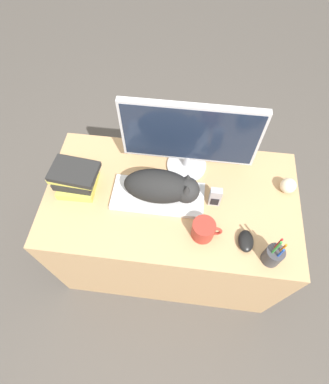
% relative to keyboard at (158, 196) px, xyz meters
% --- Properties ---
extents(ground_plane, '(12.00, 12.00, 0.00)m').
position_rel_keyboard_xyz_m(ground_plane, '(0.06, -0.32, -0.74)').
color(ground_plane, '#4C4742').
extents(desk, '(1.20, 0.66, 0.72)m').
position_rel_keyboard_xyz_m(desk, '(0.06, 0.01, -0.37)').
color(desk, tan).
rests_on(desk, ground_plane).
extents(keyboard, '(0.43, 0.18, 0.02)m').
position_rel_keyboard_xyz_m(keyboard, '(0.00, 0.00, 0.00)').
color(keyboard, silver).
rests_on(keyboard, desk).
extents(cat, '(0.34, 0.15, 0.15)m').
position_rel_keyboard_xyz_m(cat, '(0.03, 0.00, 0.09)').
color(cat, black).
rests_on(cat, keyboard).
extents(monitor, '(0.61, 0.20, 0.40)m').
position_rel_keyboard_xyz_m(monitor, '(0.12, 0.19, 0.21)').
color(monitor, '#B7B7BC').
rests_on(monitor, desk).
extents(computer_mouse, '(0.07, 0.10, 0.04)m').
position_rel_keyboard_xyz_m(computer_mouse, '(0.40, -0.18, 0.01)').
color(computer_mouse, black).
rests_on(computer_mouse, desk).
extents(coffee_mug, '(0.13, 0.10, 0.09)m').
position_rel_keyboard_xyz_m(coffee_mug, '(0.22, -0.16, 0.03)').
color(coffee_mug, '#9E2D23').
rests_on(coffee_mug, desk).
extents(pen_cup, '(0.08, 0.08, 0.20)m').
position_rel_keyboard_xyz_m(pen_cup, '(0.50, -0.24, 0.04)').
color(pen_cup, '#38383D').
rests_on(pen_cup, desk).
extents(baseball, '(0.07, 0.07, 0.07)m').
position_rel_keyboard_xyz_m(baseball, '(0.60, 0.12, 0.02)').
color(baseball, beige).
rests_on(baseball, desk).
extents(phone, '(0.05, 0.03, 0.11)m').
position_rel_keyboard_xyz_m(phone, '(0.26, 0.00, 0.04)').
color(phone, '#99999E').
rests_on(phone, desk).
extents(book_stack, '(0.23, 0.17, 0.14)m').
position_rel_keyboard_xyz_m(book_stack, '(-0.39, 0.02, 0.06)').
color(book_stack, '#CCC14C').
rests_on(book_stack, desk).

